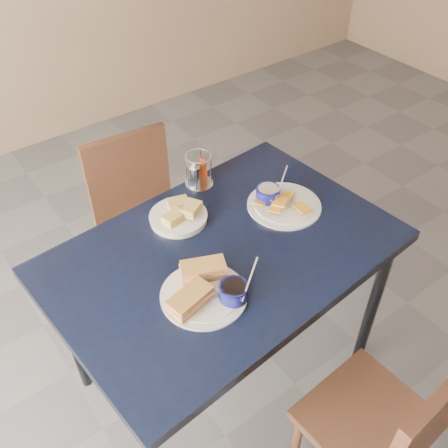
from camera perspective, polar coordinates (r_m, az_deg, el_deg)
ground at (r=2.26m, az=8.14°, el=-17.70°), size 6.00×6.00×0.00m
dining_table at (r=1.74m, az=-0.01°, el=-4.55°), size 1.21×0.86×0.75m
chair_near at (r=1.72m, az=18.46°, el=-21.07°), size 0.40×0.38×0.80m
chair_far at (r=2.31m, az=-9.73°, el=1.51°), size 0.42×0.40×0.81m
sandwich_plate at (r=1.53m, az=-2.03°, el=-7.42°), size 0.30×0.27×0.12m
plantain_plate at (r=1.86m, az=6.21°, el=2.67°), size 0.27×0.27×0.12m
bread_basket at (r=1.79m, az=-5.13°, el=0.99°), size 0.20×0.20×0.07m
condiment_caddy at (r=1.93m, az=-3.04°, el=5.88°), size 0.11×0.11×0.14m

